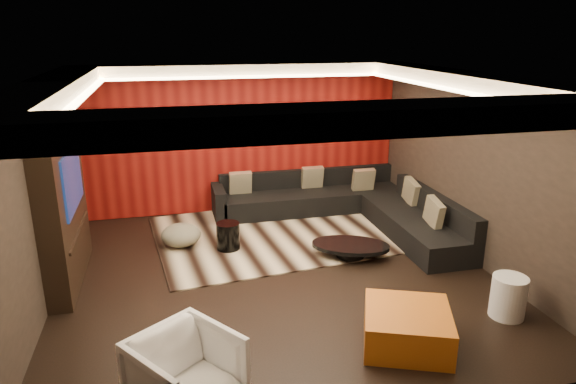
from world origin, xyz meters
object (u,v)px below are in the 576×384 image
object	(u,v)px
armchair	(186,376)
drum_stool	(228,236)
white_side_table	(508,297)
orange_ottoman	(407,328)
coffee_table	(350,250)
sectional_sofa	(348,207)

from	to	relation	value
armchair	drum_stool	bearing A→B (deg)	41.21
drum_stool	white_side_table	distance (m)	4.16
drum_stool	armchair	bearing A→B (deg)	-103.11
orange_ottoman	coffee_table	bearing A→B (deg)	85.19
coffee_table	drum_stool	distance (m)	1.94
drum_stool	coffee_table	bearing A→B (deg)	-21.91
drum_stool	sectional_sofa	distance (m)	2.44
armchair	sectional_sofa	bearing A→B (deg)	18.64
sectional_sofa	coffee_table	bearing A→B (deg)	-108.28
white_side_table	orange_ottoman	size ratio (longest dim) A/B	0.56
coffee_table	sectional_sofa	bearing A→B (deg)	71.72
coffee_table	orange_ottoman	size ratio (longest dim) A/B	1.28
coffee_table	armchair	distance (m)	3.88
coffee_table	armchair	xyz separation A→B (m)	(-2.63, -2.84, 0.27)
white_side_table	sectional_sofa	bearing A→B (deg)	102.01
coffee_table	orange_ottoman	world-z (taller)	orange_ottoman
white_side_table	sectional_sofa	distance (m)	3.68
coffee_table	armchair	bearing A→B (deg)	-132.78
white_side_table	armchair	size ratio (longest dim) A/B	0.61
armchair	sectional_sofa	size ratio (longest dim) A/B	0.24
drum_stool	white_side_table	size ratio (longest dim) A/B	0.83
coffee_table	white_side_table	world-z (taller)	white_side_table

